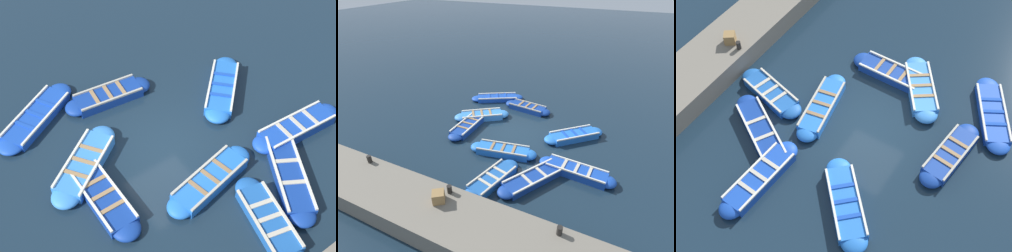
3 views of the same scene
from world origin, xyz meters
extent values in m
plane|color=#162838|center=(0.00, 0.00, 0.00)|extent=(120.00, 120.00, 0.00)
cube|color=blue|center=(1.10, -3.38, 0.19)|extent=(2.64, 2.72, 0.37)
ellipsoid|color=blue|center=(2.06, -4.39, 0.19)|extent=(1.33, 1.33, 0.37)
ellipsoid|color=blue|center=(0.15, -2.37, 0.19)|extent=(1.33, 1.33, 0.37)
cube|color=silver|center=(1.44, -3.06, 0.41)|extent=(1.92, 2.04, 0.07)
cube|color=silver|center=(0.77, -3.70, 0.41)|extent=(1.92, 2.04, 0.07)
cube|color=#1947B7|center=(1.51, -3.81, 0.39)|extent=(0.74, 0.71, 0.04)
cube|color=#1947B7|center=(1.10, -3.38, 0.39)|extent=(0.74, 0.71, 0.04)
cube|color=#1947B7|center=(0.70, -2.95, 0.39)|extent=(0.74, 0.71, 0.04)
cube|color=blue|center=(-2.00, -0.26, 0.18)|extent=(1.42, 2.90, 0.37)
ellipsoid|color=blue|center=(-1.75, -1.62, 0.18)|extent=(1.00, 1.02, 0.37)
ellipsoid|color=blue|center=(-2.26, 1.11, 0.18)|extent=(1.00, 1.02, 0.37)
cube|color=#B2AD9E|center=(-1.59, -0.18, 0.40)|extent=(0.58, 2.69, 0.07)
cube|color=#B2AD9E|center=(-2.42, -0.33, 0.40)|extent=(0.58, 2.69, 0.07)
cube|color=olive|center=(-1.90, -0.84, 0.39)|extent=(0.82, 0.29, 0.04)
cube|color=olive|center=(-2.00, -0.26, 0.39)|extent=(0.82, 0.29, 0.04)
cube|color=olive|center=(-2.11, 0.32, 0.39)|extent=(0.82, 0.29, 0.04)
cube|color=navy|center=(-3.31, -2.50, 0.17)|extent=(3.12, 2.36, 0.33)
ellipsoid|color=navy|center=(-1.99, -3.28, 0.17)|extent=(1.20, 1.19, 0.33)
ellipsoid|color=navy|center=(-4.64, -1.72, 0.17)|extent=(1.20, 1.19, 0.33)
cube|color=silver|center=(-3.10, -2.13, 0.37)|extent=(2.64, 1.59, 0.07)
cube|color=silver|center=(-3.53, -2.87, 0.37)|extent=(2.64, 1.59, 0.07)
cube|color=beige|center=(-2.94, -2.72, 0.35)|extent=(0.54, 0.78, 0.04)
cube|color=beige|center=(-3.69, -2.28, 0.35)|extent=(0.54, 0.78, 0.04)
cube|color=#3884E0|center=(0.90, 2.72, 0.19)|extent=(2.36, 2.74, 0.38)
ellipsoid|color=#3884E0|center=(1.66, 1.64, 0.19)|extent=(1.32, 1.33, 0.38)
ellipsoid|color=#3884E0|center=(0.13, 3.79, 0.19)|extent=(1.32, 1.33, 0.38)
cube|color=silver|center=(1.28, 2.99, 0.41)|extent=(1.56, 2.16, 0.07)
cube|color=silver|center=(0.52, 2.44, 0.41)|extent=(1.56, 2.16, 0.07)
cube|color=#9E7A51|center=(1.22, 2.26, 0.40)|extent=(0.81, 0.63, 0.04)
cube|color=#9E7A51|center=(0.90, 2.72, 0.40)|extent=(0.81, 0.63, 0.04)
cube|color=#9E7A51|center=(0.57, 3.17, 0.40)|extent=(0.81, 0.63, 0.04)
cube|color=navy|center=(-0.57, 2.85, 0.17)|extent=(2.69, 0.99, 0.34)
ellipsoid|color=navy|center=(0.77, 2.84, 0.17)|extent=(0.93, 0.90, 0.34)
ellipsoid|color=navy|center=(-1.91, 2.86, 0.17)|extent=(0.93, 0.90, 0.34)
cube|color=silver|center=(-0.57, 3.30, 0.38)|extent=(2.63, 0.10, 0.07)
cube|color=silver|center=(-0.58, 2.41, 0.38)|extent=(2.63, 0.10, 0.07)
cube|color=#9E7A51|center=(0.00, 2.85, 0.36)|extent=(0.15, 0.85, 0.04)
cube|color=#9E7A51|center=(-0.57, 2.85, 0.36)|extent=(0.15, 0.85, 0.04)
cube|color=#9E7A51|center=(-1.14, 2.86, 0.36)|extent=(0.15, 0.85, 0.04)
cube|color=#1947B7|center=(3.89, 3.07, 0.15)|extent=(2.32, 3.03, 0.30)
ellipsoid|color=#1947B7|center=(4.61, 1.81, 0.15)|extent=(1.28, 1.29, 0.30)
ellipsoid|color=#1947B7|center=(3.17, 4.34, 0.15)|extent=(1.28, 1.29, 0.30)
cube|color=silver|center=(4.29, 3.30, 0.33)|extent=(1.48, 2.52, 0.07)
cube|color=silver|center=(3.48, 2.84, 0.33)|extent=(1.48, 2.52, 0.07)
cube|color=#1947B7|center=(4.19, 2.54, 0.32)|extent=(0.84, 0.56, 0.04)
cube|color=#1947B7|center=(3.89, 3.07, 0.32)|extent=(0.84, 0.56, 0.04)
cube|color=#1947B7|center=(3.58, 3.61, 0.32)|extent=(0.84, 0.56, 0.04)
cube|color=#1947B7|center=(-2.02, -4.19, 0.20)|extent=(1.10, 2.95, 0.39)
ellipsoid|color=#1947B7|center=(-2.12, -5.64, 0.20)|extent=(0.89, 0.92, 0.39)
ellipsoid|color=#1947B7|center=(-1.92, -2.75, 0.20)|extent=(0.89, 0.92, 0.39)
cube|color=silver|center=(-1.60, -4.22, 0.43)|extent=(0.27, 2.84, 0.07)
cube|color=silver|center=(-2.43, -4.17, 0.43)|extent=(0.27, 2.84, 0.07)
cube|color=beige|center=(-2.06, -4.81, 0.41)|extent=(0.81, 0.19, 0.04)
cube|color=beige|center=(-2.02, -4.19, 0.41)|extent=(0.81, 0.19, 0.04)
cube|color=beige|center=(-1.98, -3.58, 0.41)|extent=(0.81, 0.19, 0.04)
cube|color=navy|center=(3.28, 0.39, 0.18)|extent=(1.25, 2.60, 0.36)
ellipsoid|color=navy|center=(3.13, -0.85, 0.18)|extent=(0.98, 1.00, 0.36)
ellipsoid|color=navy|center=(3.43, 1.64, 0.18)|extent=(0.98, 1.00, 0.36)
cube|color=#B2AD9E|center=(3.71, 0.34, 0.39)|extent=(0.37, 2.45, 0.07)
cube|color=#B2AD9E|center=(2.85, 0.44, 0.39)|extent=(0.37, 2.45, 0.07)
cube|color=#9E7A51|center=(3.22, -0.14, 0.38)|extent=(0.85, 0.24, 0.04)
cube|color=#9E7A51|center=(3.28, 0.39, 0.38)|extent=(0.85, 0.24, 0.04)
cube|color=#9E7A51|center=(3.34, 0.92, 0.38)|extent=(0.85, 0.24, 0.04)
cube|color=#1E59AD|center=(-4.18, -0.76, 0.16)|extent=(2.64, 1.53, 0.33)
ellipsoid|color=#1E59AD|center=(-2.98, -1.06, 0.16)|extent=(1.09, 1.07, 0.33)
cube|color=beige|center=(-4.07, -0.34, 0.36)|extent=(2.38, 0.67, 0.07)
cube|color=beige|center=(-4.29, -1.18, 0.36)|extent=(2.38, 0.67, 0.07)
cube|color=beige|center=(-3.67, -0.89, 0.35)|extent=(0.34, 0.85, 0.04)
cube|color=beige|center=(-4.18, -0.76, 0.35)|extent=(0.34, 0.85, 0.04)
cube|color=beige|center=(-4.69, -0.63, 0.35)|extent=(0.34, 0.85, 0.04)
camera|label=1|loc=(-8.43, 6.00, 12.44)|focal=50.00mm
camera|label=2|loc=(-12.22, -5.27, 8.64)|focal=28.00mm
camera|label=3|loc=(5.07, -9.74, 14.66)|focal=50.00mm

